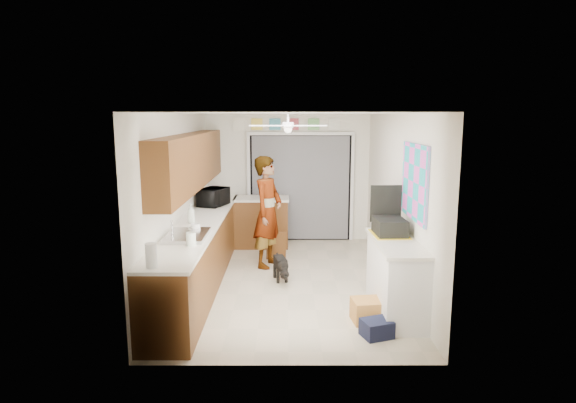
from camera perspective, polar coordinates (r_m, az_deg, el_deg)
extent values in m
plane|color=#B8AC94|center=(7.38, 0.00, -9.38)|extent=(5.00, 5.00, 0.00)
plane|color=white|center=(6.95, 0.01, 10.43)|extent=(5.00, 5.00, 0.00)
plane|color=white|center=(9.53, -0.02, 2.82)|extent=(3.20, 0.00, 3.20)
plane|color=white|center=(4.62, 0.05, -5.14)|extent=(3.20, 0.00, 3.20)
plane|color=white|center=(7.23, -12.77, 0.22)|extent=(0.00, 5.00, 5.00)
plane|color=white|center=(7.24, 12.77, 0.22)|extent=(0.00, 5.00, 5.00)
cube|color=#5C3616|center=(7.35, -10.23, -5.93)|extent=(0.60, 4.80, 0.90)
cube|color=white|center=(7.24, -10.27, -2.36)|extent=(0.62, 4.80, 0.04)
cube|color=#5C3616|center=(7.32, -11.38, 4.73)|extent=(0.32, 4.00, 0.80)
cube|color=silver|center=(6.27, -11.88, -4.02)|extent=(0.50, 0.76, 0.06)
cylinder|color=silver|center=(6.29, -13.60, -3.15)|extent=(0.03, 0.03, 0.22)
cube|color=#5C3616|center=(9.19, -3.14, -2.54)|extent=(1.00, 0.60, 0.90)
cube|color=white|center=(9.10, -3.17, 0.35)|extent=(1.04, 0.64, 0.04)
cube|color=black|center=(9.53, 1.48, 1.61)|extent=(2.00, 0.06, 2.10)
cube|color=slate|center=(9.49, 1.49, 1.57)|extent=(1.90, 0.03, 2.05)
cube|color=white|center=(9.53, -4.66, 1.57)|extent=(0.06, 0.04, 2.10)
cube|color=white|center=(9.58, 7.60, 1.57)|extent=(0.06, 0.04, 2.10)
cube|color=white|center=(9.40, 1.52, 8.04)|extent=(2.10, 0.04, 0.06)
cube|color=#F5DB51|center=(9.44, -3.71, 9.13)|extent=(0.22, 0.02, 0.22)
cube|color=#469FBB|center=(9.43, -1.56, 9.14)|extent=(0.22, 0.02, 0.22)
cube|color=#B84552|center=(9.42, 0.60, 9.14)|extent=(0.22, 0.02, 0.22)
cube|color=#72BC6B|center=(9.44, 3.06, 9.13)|extent=(0.22, 0.02, 0.22)
cube|color=white|center=(9.47, 5.51, 9.10)|extent=(0.22, 0.02, 0.22)
cube|color=silver|center=(9.47, -5.85, 9.10)|extent=(0.22, 0.02, 0.26)
cube|color=white|center=(6.25, 12.66, -8.95)|extent=(0.50, 1.40, 0.90)
cube|color=white|center=(6.11, 12.74, -4.78)|extent=(0.54, 1.44, 0.04)
cube|color=#EA56D0|center=(6.22, 14.76, 2.26)|extent=(0.03, 1.15, 0.95)
cube|color=white|center=(7.15, 0.00, 8.98)|extent=(1.14, 1.14, 0.24)
imported|color=black|center=(8.33, -8.83, 0.53)|extent=(0.54, 0.64, 0.30)
imported|color=silver|center=(7.03, -11.41, -1.40)|extent=(0.11, 0.11, 0.29)
imported|color=white|center=(6.55, -10.91, -3.05)|extent=(0.17, 0.17, 0.10)
cylinder|color=silver|center=(5.85, -11.41, -4.38)|extent=(0.12, 0.12, 0.16)
cylinder|color=white|center=(5.10, -15.91, -6.18)|extent=(0.15, 0.15, 0.26)
cube|color=black|center=(6.39, 11.95, -2.92)|extent=(0.39, 0.51, 0.21)
cube|color=yellow|center=(6.42, 11.92, -3.87)|extent=(0.46, 0.60, 0.02)
cube|color=black|center=(6.62, 11.52, -0.24)|extent=(0.42, 0.05, 0.50)
cube|color=#C78A3E|center=(6.06, 9.76, -12.61)|extent=(0.48, 0.38, 0.28)
cube|color=black|center=(5.70, 10.47, -14.57)|extent=(0.39, 0.36, 0.20)
cube|color=#5C3616|center=(8.32, -1.40, -5.26)|extent=(0.36, 0.18, 0.51)
imported|color=white|center=(7.87, -2.41, -1.24)|extent=(0.66, 0.78, 1.83)
cube|color=black|center=(7.35, -0.91, -7.81)|extent=(0.33, 0.54, 0.40)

